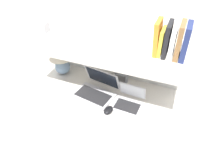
{
  "coord_description": "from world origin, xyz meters",
  "views": [
    {
      "loc": [
        0.58,
        -0.88,
        1.99
      ],
      "look_at": [
        0.1,
        0.33,
        0.93
      ],
      "focal_mm": 32.0,
      "sensor_mm": 36.0,
      "label": 1
    }
  ],
  "objects_px": {
    "laptop_small": "(129,102)",
    "computer_mouse": "(108,110)",
    "book_brown": "(180,41)",
    "shelf_gadget": "(43,27)",
    "router_box": "(121,77)",
    "book_white": "(173,42)",
    "book_black": "(167,39)",
    "table_lamp": "(61,56)",
    "laptop_large": "(96,90)",
    "book_navy": "(186,42)",
    "book_yellow": "(162,42)",
    "book_orange": "(158,37)"
  },
  "relations": [
    {
      "from": "router_box",
      "to": "book_brown",
      "type": "xyz_separation_m",
      "value": [
        0.46,
        -0.18,
        0.56
      ]
    },
    {
      "from": "laptop_large",
      "to": "router_box",
      "type": "xyz_separation_m",
      "value": [
        0.15,
        0.25,
        0.01
      ]
    },
    {
      "from": "laptop_small",
      "to": "book_brown",
      "type": "xyz_separation_m",
      "value": [
        0.29,
        0.1,
        0.58
      ]
    },
    {
      "from": "table_lamp",
      "to": "book_navy",
      "type": "height_order",
      "value": "book_navy"
    },
    {
      "from": "book_navy",
      "to": "book_white",
      "type": "height_order",
      "value": "book_navy"
    },
    {
      "from": "book_brown",
      "to": "book_black",
      "type": "xyz_separation_m",
      "value": [
        -0.08,
        0.0,
        -0.01
      ]
    },
    {
      "from": "book_navy",
      "to": "book_brown",
      "type": "relative_size",
      "value": 0.99
    },
    {
      "from": "router_box",
      "to": "book_black",
      "type": "relative_size",
      "value": 0.53
    },
    {
      "from": "computer_mouse",
      "to": "book_navy",
      "type": "distance_m",
      "value": 0.79
    },
    {
      "from": "computer_mouse",
      "to": "laptop_large",
      "type": "bearing_deg",
      "value": 137.2
    },
    {
      "from": "computer_mouse",
      "to": "shelf_gadget",
      "type": "height_order",
      "value": "shelf_gadget"
    },
    {
      "from": "router_box",
      "to": "book_orange",
      "type": "bearing_deg",
      "value": -30.79
    },
    {
      "from": "book_brown",
      "to": "shelf_gadget",
      "type": "height_order",
      "value": "book_brown"
    },
    {
      "from": "laptop_large",
      "to": "computer_mouse",
      "type": "relative_size",
      "value": 3.66
    },
    {
      "from": "laptop_small",
      "to": "computer_mouse",
      "type": "height_order",
      "value": "laptop_small"
    },
    {
      "from": "book_yellow",
      "to": "book_orange",
      "type": "distance_m",
      "value": 0.04
    },
    {
      "from": "laptop_small",
      "to": "book_orange",
      "type": "bearing_deg",
      "value": 34.05
    },
    {
      "from": "computer_mouse",
      "to": "router_box",
      "type": "xyz_separation_m",
      "value": [
        -0.04,
        0.42,
        0.03
      ]
    },
    {
      "from": "table_lamp",
      "to": "book_brown",
      "type": "distance_m",
      "value": 1.15
    },
    {
      "from": "book_black",
      "to": "book_navy",
      "type": "bearing_deg",
      "value": 0.0
    },
    {
      "from": "book_navy",
      "to": "book_orange",
      "type": "relative_size",
      "value": 1.0
    },
    {
      "from": "table_lamp",
      "to": "book_white",
      "type": "distance_m",
      "value": 1.1
    },
    {
      "from": "laptop_small",
      "to": "book_yellow",
      "type": "height_order",
      "value": "book_yellow"
    },
    {
      "from": "router_box",
      "to": "book_white",
      "type": "height_order",
      "value": "book_white"
    },
    {
      "from": "laptop_small",
      "to": "book_yellow",
      "type": "distance_m",
      "value": 0.58
    },
    {
      "from": "table_lamp",
      "to": "book_navy",
      "type": "relative_size",
      "value": 1.4
    },
    {
      "from": "book_brown",
      "to": "book_white",
      "type": "height_order",
      "value": "book_brown"
    },
    {
      "from": "book_white",
      "to": "shelf_gadget",
      "type": "bearing_deg",
      "value": 180.0
    },
    {
      "from": "laptop_large",
      "to": "book_yellow",
      "type": "height_order",
      "value": "book_yellow"
    },
    {
      "from": "book_yellow",
      "to": "shelf_gadget",
      "type": "xyz_separation_m",
      "value": [
        -1.0,
        0.0,
        -0.05
      ]
    },
    {
      "from": "laptop_small",
      "to": "router_box",
      "type": "bearing_deg",
      "value": 120.55
    },
    {
      "from": "laptop_large",
      "to": "book_white",
      "type": "xyz_separation_m",
      "value": [
        0.57,
        0.07,
        0.55
      ]
    },
    {
      "from": "shelf_gadget",
      "to": "book_brown",
      "type": "bearing_deg",
      "value": 0.0
    },
    {
      "from": "laptop_large",
      "to": "shelf_gadget",
      "type": "height_order",
      "value": "shelf_gadget"
    },
    {
      "from": "book_white",
      "to": "book_yellow",
      "type": "distance_m",
      "value": 0.07
    },
    {
      "from": "laptop_large",
      "to": "book_black",
      "type": "relative_size",
      "value": 1.73
    },
    {
      "from": "book_brown",
      "to": "book_black",
      "type": "relative_size",
      "value": 1.05
    },
    {
      "from": "book_orange",
      "to": "book_white",
      "type": "bearing_deg",
      "value": 0.0
    },
    {
      "from": "laptop_small",
      "to": "computer_mouse",
      "type": "bearing_deg",
      "value": -132.34
    },
    {
      "from": "book_orange",
      "to": "shelf_gadget",
      "type": "distance_m",
      "value": 0.97
    },
    {
      "from": "book_navy",
      "to": "book_white",
      "type": "distance_m",
      "value": 0.08
    },
    {
      "from": "book_navy",
      "to": "router_box",
      "type": "bearing_deg",
      "value": 159.63
    },
    {
      "from": "book_black",
      "to": "book_orange",
      "type": "xyz_separation_m",
      "value": [
        -0.07,
        0.0,
        0.0
      ]
    },
    {
      "from": "laptop_large",
      "to": "laptop_small",
      "type": "xyz_separation_m",
      "value": [
        0.32,
        -0.03,
        -0.01
      ]
    },
    {
      "from": "table_lamp",
      "to": "laptop_small",
      "type": "height_order",
      "value": "table_lamp"
    },
    {
      "from": "book_navy",
      "to": "book_orange",
      "type": "bearing_deg",
      "value": 180.0
    },
    {
      "from": "laptop_large",
      "to": "book_navy",
      "type": "relative_size",
      "value": 1.67
    },
    {
      "from": "router_box",
      "to": "book_yellow",
      "type": "height_order",
      "value": "book_yellow"
    },
    {
      "from": "table_lamp",
      "to": "laptop_large",
      "type": "height_order",
      "value": "table_lamp"
    },
    {
      "from": "router_box",
      "to": "computer_mouse",
      "type": "bearing_deg",
      "value": -85.26
    }
  ]
}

